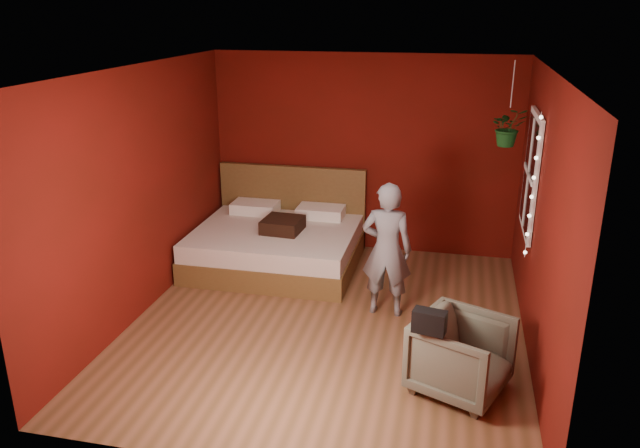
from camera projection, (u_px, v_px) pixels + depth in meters
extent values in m
plane|color=brown|center=(327.00, 323.00, 6.55)|extent=(4.50, 4.50, 0.00)
cube|color=#620F0A|center=(363.00, 154.00, 8.19)|extent=(4.00, 0.02, 2.60)
cube|color=#620F0A|center=(255.00, 309.00, 4.04)|extent=(4.00, 0.02, 2.60)
cube|color=#620F0A|center=(140.00, 192.00, 6.53)|extent=(0.02, 4.50, 2.60)
cube|color=#620F0A|center=(542.00, 220.00, 5.70)|extent=(0.02, 4.50, 2.60)
cube|color=white|center=(328.00, 68.00, 5.68)|extent=(4.00, 4.50, 0.02)
cube|color=white|center=(531.00, 174.00, 6.47)|extent=(0.04, 0.97, 1.27)
cube|color=black|center=(529.00, 174.00, 6.47)|extent=(0.02, 0.85, 1.15)
cube|color=white|center=(529.00, 174.00, 6.47)|extent=(0.03, 0.05, 1.15)
cube|color=white|center=(529.00, 174.00, 6.47)|extent=(0.03, 0.85, 0.05)
cylinder|color=silver|center=(533.00, 187.00, 5.99)|extent=(0.01, 0.01, 1.45)
sphere|color=#FFF2CC|center=(525.00, 252.00, 6.22)|extent=(0.04, 0.04, 0.04)
sphere|color=#FFF2CC|center=(527.00, 234.00, 6.15)|extent=(0.04, 0.04, 0.04)
sphere|color=#FFF2CC|center=(529.00, 216.00, 6.09)|extent=(0.04, 0.04, 0.04)
sphere|color=#FFF2CC|center=(532.00, 197.00, 6.03)|extent=(0.04, 0.04, 0.04)
sphere|color=#FFF2CC|center=(534.00, 178.00, 5.96)|extent=(0.04, 0.04, 0.04)
sphere|color=#FFF2CC|center=(536.00, 158.00, 5.90)|extent=(0.04, 0.04, 0.04)
sphere|color=#FFF2CC|center=(539.00, 138.00, 5.83)|extent=(0.04, 0.04, 0.04)
sphere|color=#FFF2CC|center=(541.00, 117.00, 5.77)|extent=(0.04, 0.04, 0.04)
cube|color=brown|center=(276.00, 256.00, 7.93)|extent=(2.02, 1.72, 0.28)
cube|color=beige|center=(276.00, 237.00, 7.85)|extent=(1.98, 1.68, 0.22)
cube|color=brown|center=(292.00, 206.00, 8.55)|extent=(2.02, 0.08, 1.11)
cube|color=white|center=(255.00, 207.00, 8.41)|extent=(0.61, 0.38, 0.14)
cube|color=white|center=(321.00, 212.00, 8.22)|extent=(0.61, 0.38, 0.14)
imported|color=slate|center=(387.00, 250.00, 6.54)|extent=(0.54, 0.36, 1.46)
imported|color=#5B5A48|center=(461.00, 356.00, 5.30)|extent=(0.97, 0.96, 0.68)
cube|color=black|center=(429.00, 322.00, 4.97)|extent=(0.29, 0.18, 0.19)
cube|color=black|center=(283.00, 225.00, 7.70)|extent=(0.49, 0.49, 0.16)
cylinder|color=silver|center=(513.00, 84.00, 6.75)|extent=(0.01, 0.01, 0.51)
imported|color=#1C5F1B|center=(508.00, 127.00, 6.91)|extent=(0.45, 0.41, 0.43)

